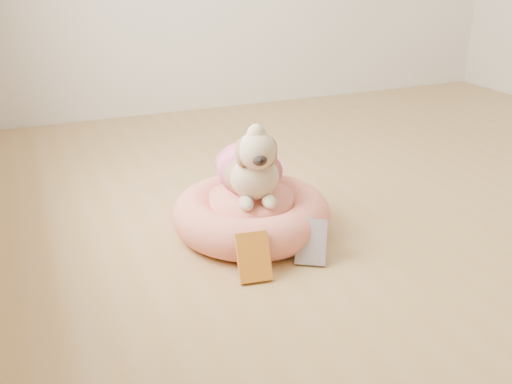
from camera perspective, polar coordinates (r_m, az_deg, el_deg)
name	(u,v)px	position (r m, az deg, el deg)	size (l,w,h in m)	color
floor	(462,211)	(2.83, 19.88, -1.80)	(4.50, 4.50, 0.00)	tan
pet_bed	(251,214)	(2.44, -0.46, -2.20)	(0.68, 0.68, 0.17)	#FF7163
dog	(251,154)	(2.36, -0.53, 3.78)	(0.32, 0.47, 0.35)	brown
book_yellow	(254,257)	(2.11, -0.25, -6.50)	(0.12, 0.02, 0.18)	gold
book_white	(311,242)	(2.23, 5.54, -4.98)	(0.12, 0.02, 0.18)	white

